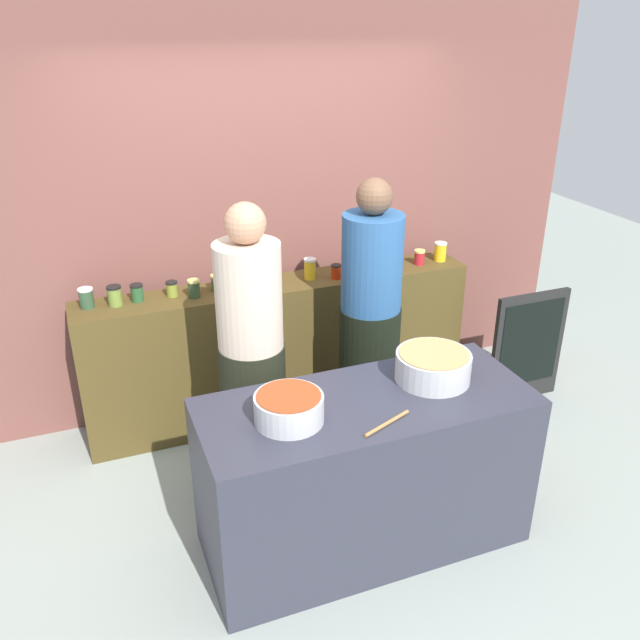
% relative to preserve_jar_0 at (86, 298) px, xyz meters
% --- Properties ---
extents(ground, '(12.00, 12.00, 0.00)m').
position_rel_preserve_jar_0_xyz_m(ground, '(1.22, -1.14, -1.06)').
color(ground, gray).
extents(storefront_wall, '(4.80, 0.12, 3.00)m').
position_rel_preserve_jar_0_xyz_m(storefront_wall, '(1.22, 0.31, 0.44)').
color(storefront_wall, brown).
rests_on(storefront_wall, ground).
extents(display_shelf, '(2.70, 0.36, 1.00)m').
position_rel_preserve_jar_0_xyz_m(display_shelf, '(1.22, -0.04, -0.56)').
color(display_shelf, '#4B3B1B').
rests_on(display_shelf, ground).
extents(prep_table, '(1.70, 0.70, 0.89)m').
position_rel_preserve_jar_0_xyz_m(prep_table, '(1.22, -1.44, -0.61)').
color(prep_table, '#2E2F3C').
rests_on(prep_table, ground).
extents(preserve_jar_0, '(0.09, 0.09, 0.12)m').
position_rel_preserve_jar_0_xyz_m(preserve_jar_0, '(0.00, 0.00, 0.00)').
color(preserve_jar_0, '#2E4B32').
rests_on(preserve_jar_0, display_shelf).
extents(preserve_jar_1, '(0.09, 0.09, 0.13)m').
position_rel_preserve_jar_0_xyz_m(preserve_jar_1, '(0.16, -0.03, 0.00)').
color(preserve_jar_1, olive).
rests_on(preserve_jar_1, display_shelf).
extents(preserve_jar_2, '(0.08, 0.08, 0.11)m').
position_rel_preserve_jar_0_xyz_m(preserve_jar_2, '(0.30, -0.01, -0.01)').
color(preserve_jar_2, '#27522E').
rests_on(preserve_jar_2, display_shelf).
extents(preserve_jar_3, '(0.07, 0.07, 0.10)m').
position_rel_preserve_jar_0_xyz_m(preserve_jar_3, '(0.52, -0.01, -0.01)').
color(preserve_jar_3, olive).
rests_on(preserve_jar_3, display_shelf).
extents(preserve_jar_4, '(0.08, 0.08, 0.12)m').
position_rel_preserve_jar_0_xyz_m(preserve_jar_4, '(0.65, -0.08, -0.00)').
color(preserve_jar_4, '#2B4327').
rests_on(preserve_jar_4, display_shelf).
extents(preserve_jar_5, '(0.07, 0.07, 0.11)m').
position_rel_preserve_jar_0_xyz_m(preserve_jar_5, '(0.80, -0.02, -0.01)').
color(preserve_jar_5, '#3B532F').
rests_on(preserve_jar_5, display_shelf).
extents(preserve_jar_6, '(0.09, 0.09, 0.11)m').
position_rel_preserve_jar_0_xyz_m(preserve_jar_6, '(0.99, 0.00, -0.01)').
color(preserve_jar_6, yellow).
rests_on(preserve_jar_6, display_shelf).
extents(preserve_jar_7, '(0.07, 0.07, 0.14)m').
position_rel_preserve_jar_0_xyz_m(preserve_jar_7, '(1.16, -0.03, 0.01)').
color(preserve_jar_7, '#4F2358').
rests_on(preserve_jar_7, display_shelf).
extents(preserve_jar_8, '(0.08, 0.08, 0.14)m').
position_rel_preserve_jar_0_xyz_m(preserve_jar_8, '(1.44, -0.05, 0.01)').
color(preserve_jar_8, gold).
rests_on(preserve_jar_8, display_shelf).
extents(preserve_jar_9, '(0.07, 0.07, 0.10)m').
position_rel_preserve_jar_0_xyz_m(preserve_jar_9, '(1.61, -0.11, -0.01)').
color(preserve_jar_9, '#B1240B').
rests_on(preserve_jar_9, display_shelf).
extents(preserve_jar_10, '(0.08, 0.08, 0.12)m').
position_rel_preserve_jar_0_xyz_m(preserve_jar_10, '(1.74, 0.00, -0.00)').
color(preserve_jar_10, gold).
rests_on(preserve_jar_10, display_shelf).
extents(preserve_jar_11, '(0.09, 0.09, 0.14)m').
position_rel_preserve_jar_0_xyz_m(preserve_jar_11, '(1.89, -0.03, 0.01)').
color(preserve_jar_11, '#93380D').
rests_on(preserve_jar_11, display_shelf).
extents(preserve_jar_12, '(0.08, 0.08, 0.14)m').
position_rel_preserve_jar_0_xyz_m(preserve_jar_12, '(2.12, 0.02, 0.01)').
color(preserve_jar_12, '#97370E').
rests_on(preserve_jar_12, display_shelf).
extents(preserve_jar_13, '(0.08, 0.08, 0.11)m').
position_rel_preserve_jar_0_xyz_m(preserve_jar_13, '(2.27, -0.07, -0.01)').
color(preserve_jar_13, '#B01E28').
rests_on(preserve_jar_13, display_shelf).
extents(preserve_jar_14, '(0.09, 0.09, 0.14)m').
position_rel_preserve_jar_0_xyz_m(preserve_jar_14, '(2.45, -0.05, 0.01)').
color(preserve_jar_14, yellow).
rests_on(preserve_jar_14, display_shelf).
extents(cooking_pot_left, '(0.33, 0.33, 0.14)m').
position_rel_preserve_jar_0_xyz_m(cooking_pot_left, '(0.80, -1.47, -0.10)').
color(cooking_pot_left, '#B7B7BC').
rests_on(cooking_pot_left, prep_table).
extents(cooking_pot_center, '(0.39, 0.39, 0.16)m').
position_rel_preserve_jar_0_xyz_m(cooking_pot_center, '(1.63, -1.38, -0.09)').
color(cooking_pot_center, '#B7B7BC').
rests_on(cooking_pot_center, prep_table).
extents(wooden_spoon, '(0.28, 0.13, 0.02)m').
position_rel_preserve_jar_0_xyz_m(wooden_spoon, '(1.22, -1.67, -0.16)').
color(wooden_spoon, '#9E703D').
rests_on(wooden_spoon, prep_table).
extents(cook_with_tongs, '(0.38, 0.38, 1.78)m').
position_rel_preserve_jar_0_xyz_m(cook_with_tongs, '(0.81, -0.80, -0.25)').
color(cook_with_tongs, black).
rests_on(cook_with_tongs, ground).
extents(cook_in_cap, '(0.39, 0.39, 1.79)m').
position_rel_preserve_jar_0_xyz_m(cook_in_cap, '(1.64, -0.60, -0.25)').
color(cook_in_cap, black).
rests_on(cook_in_cap, ground).
extents(chalkboard_sign, '(0.59, 0.05, 0.85)m').
position_rel_preserve_jar_0_xyz_m(chalkboard_sign, '(2.94, -0.55, -0.63)').
color(chalkboard_sign, black).
rests_on(chalkboard_sign, ground).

